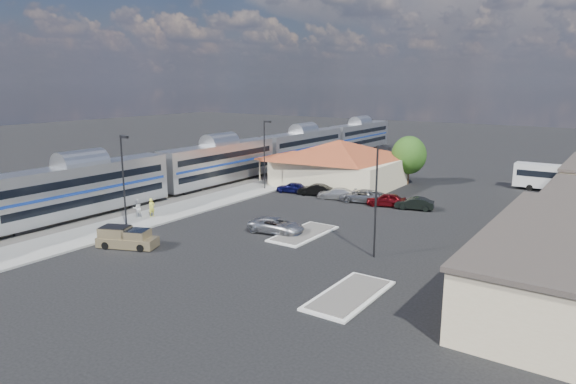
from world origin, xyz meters
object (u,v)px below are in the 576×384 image
Objects in this scene: station_depot at (338,162)px; suv at (277,225)px; pickup_truck at (127,238)px; coach_bus at (559,177)px.

suv is at bearing -74.86° from station_depot.
station_depot is 3.45× the size of pickup_truck.
station_depot is at bearing 114.63° from coach_bus.
station_depot is at bearing 7.32° from suv.
pickup_truck is 53.04m from coach_bus.
pickup_truck is at bearing 135.20° from suv.
pickup_truck is at bearing -92.97° from station_depot.
coach_bus is at bearing 25.35° from station_depot.
station_depot reaches higher than coach_bus.
coach_bus is (27.07, 45.60, 1.14)m from pickup_truck.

